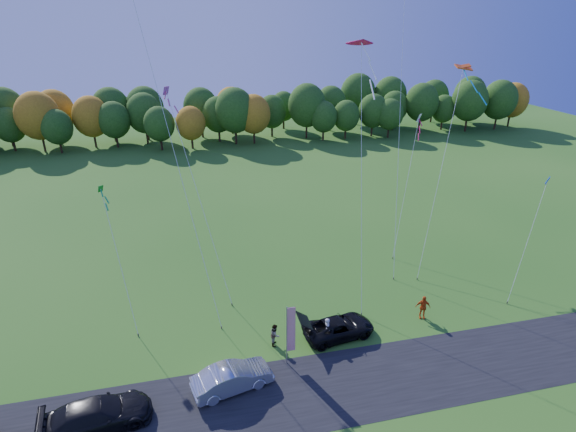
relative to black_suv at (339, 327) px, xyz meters
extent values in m
plane|color=#245A17|center=(-2.34, -0.48, -0.69)|extent=(160.00, 160.00, 0.00)
cube|color=black|center=(-2.34, -4.48, -0.69)|extent=(90.00, 6.00, 0.01)
imported|color=black|center=(0.00, 0.00, 0.00)|extent=(5.26, 2.96, 1.39)
imported|color=silver|center=(-7.75, -3.18, 0.10)|extent=(5.06, 2.75, 1.58)
imported|color=black|center=(-15.13, -4.27, 0.12)|extent=(5.91, 3.10, 1.64)
imported|color=silver|center=(-0.92, -0.30, 0.21)|extent=(0.49, 0.70, 1.80)
imported|color=gray|center=(-4.48, 0.13, 0.10)|extent=(0.79, 0.91, 1.59)
imported|color=#C74812|center=(6.68, 0.58, 0.23)|extent=(1.17, 0.75, 1.85)
cylinder|color=#999999|center=(-4.12, -1.85, 1.49)|extent=(0.06, 0.06, 4.37)
cube|color=red|center=(-3.85, -1.86, 1.93)|extent=(0.55, 0.04, 3.28)
cube|color=navy|center=(-3.85, -1.83, 3.14)|extent=(0.55, 0.03, 0.85)
cylinder|color=#4C3F33|center=(-7.89, 2.61, -0.59)|extent=(0.08, 0.08, 0.20)
cylinder|color=#4C3F33|center=(6.96, 5.94, -0.59)|extent=(0.08, 0.08, 0.20)
cylinder|color=#4C3F33|center=(2.44, 1.83, -0.59)|extent=(0.08, 0.08, 0.20)
cone|color=#E40E56|center=(4.51, 10.41, 18.02)|extent=(2.23, 1.71, 2.44)
cylinder|color=#4C3F33|center=(8.89, 5.44, -0.59)|extent=(0.08, 0.08, 0.20)
cube|color=#EE541A|center=(15.36, 13.12, 15.62)|extent=(3.53, 1.22, 1.33)
cylinder|color=#4C3F33|center=(-13.63, 3.11, -0.59)|extent=(0.08, 0.08, 0.20)
cube|color=#189222|center=(-15.39, 8.40, 8.50)|extent=(0.86, 0.86, 1.01)
cylinder|color=#4C3F33|center=(8.43, 9.24, -0.59)|extent=(0.08, 0.08, 0.20)
cube|color=white|center=(12.19, 14.15, 11.11)|extent=(1.23, 1.23, 1.46)
cylinder|color=#4C3F33|center=(-6.84, 5.27, -0.59)|extent=(0.08, 0.08, 0.20)
cube|color=#CD44B9|center=(-10.28, 12.56, 14.56)|extent=(1.10, 1.10, 1.30)
cylinder|color=#4C3F33|center=(14.03, 0.68, -0.59)|extent=(0.08, 0.08, 0.20)
cube|color=#0B31A1|center=(17.59, 3.34, 8.25)|extent=(0.98, 0.98, 1.15)
camera|label=1|loc=(-9.14, -23.83, 19.66)|focal=28.00mm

